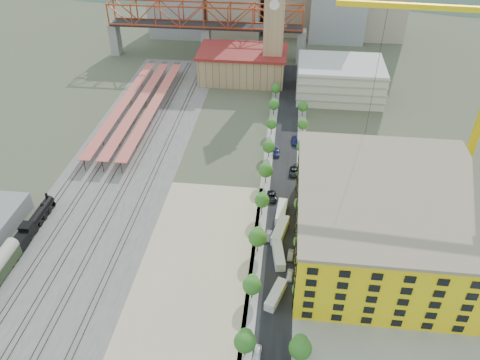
# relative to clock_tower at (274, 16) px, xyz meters

# --- Properties ---
(ground) EXTENTS (400.00, 400.00, 0.00)m
(ground) POSITION_rel_clock_tower_xyz_m (-8.00, -79.99, -28.70)
(ground) COLOR #474C38
(ground) RESTS_ON ground
(ballast_strip) EXTENTS (36.00, 165.00, 0.06)m
(ballast_strip) POSITION_rel_clock_tower_xyz_m (-44.00, -62.49, -28.67)
(ballast_strip) COLOR #605E59
(ballast_strip) RESTS_ON ground
(dirt_lot) EXTENTS (28.00, 67.00, 0.06)m
(dirt_lot) POSITION_rel_clock_tower_xyz_m (-12.00, -111.49, -28.67)
(dirt_lot) COLOR tan
(dirt_lot) RESTS_ON ground
(street_asphalt) EXTENTS (12.00, 170.00, 0.06)m
(street_asphalt) POSITION_rel_clock_tower_xyz_m (8.00, -64.99, -28.67)
(street_asphalt) COLOR black
(street_asphalt) RESTS_ON ground
(sidewalk_west) EXTENTS (3.00, 170.00, 0.04)m
(sidewalk_west) POSITION_rel_clock_tower_xyz_m (2.50, -64.99, -28.68)
(sidewalk_west) COLOR gray
(sidewalk_west) RESTS_ON ground
(sidewalk_east) EXTENTS (3.00, 170.00, 0.04)m
(sidewalk_east) POSITION_rel_clock_tower_xyz_m (13.50, -64.99, -28.68)
(sidewalk_east) COLOR gray
(sidewalk_east) RESTS_ON ground
(construction_pad) EXTENTS (50.00, 90.00, 0.06)m
(construction_pad) POSITION_rel_clock_tower_xyz_m (37.00, -99.99, -28.67)
(construction_pad) COLOR gray
(construction_pad) RESTS_ON ground
(rail_tracks) EXTENTS (26.56, 160.00, 0.18)m
(rail_tracks) POSITION_rel_clock_tower_xyz_m (-45.80, -62.49, -28.55)
(rail_tracks) COLOR #382B23
(rail_tracks) RESTS_ON ground
(platform_canopies) EXTENTS (16.00, 80.00, 4.12)m
(platform_canopies) POSITION_rel_clock_tower_xyz_m (-49.00, -34.99, -24.70)
(platform_canopies) COLOR #CD5C4E
(platform_canopies) RESTS_ON ground
(station_hall) EXTENTS (38.00, 24.00, 13.10)m
(station_hall) POSITION_rel_clock_tower_xyz_m (-13.00, 2.01, -22.03)
(station_hall) COLOR tan
(station_hall) RESTS_ON ground
(clock_tower) EXTENTS (12.00, 12.00, 52.00)m
(clock_tower) POSITION_rel_clock_tower_xyz_m (0.00, 0.00, 0.00)
(clock_tower) COLOR tan
(clock_tower) RESTS_ON ground
(parking_garage) EXTENTS (34.00, 26.00, 14.00)m
(parking_garage) POSITION_rel_clock_tower_xyz_m (28.00, -9.99, -21.70)
(parking_garage) COLOR silver
(parking_garage) RESTS_ON ground
(truss_bridge) EXTENTS (94.00, 9.60, 25.60)m
(truss_bridge) POSITION_rel_clock_tower_xyz_m (-33.00, 25.01, -9.83)
(truss_bridge) COLOR gray
(truss_bridge) RESTS_ON ground
(construction_building) EXTENTS (44.60, 50.60, 18.80)m
(construction_building) POSITION_rel_clock_tower_xyz_m (34.00, -99.99, -19.29)
(construction_building) COLOR yellow
(construction_building) RESTS_ON ground
(street_trees) EXTENTS (15.40, 124.40, 8.00)m
(street_trees) POSITION_rel_clock_tower_xyz_m (8.00, -74.99, -28.70)
(street_trees) COLOR #22631D
(street_trees) RESTS_ON ground
(distant_hills) EXTENTS (647.00, 264.00, 227.00)m
(distant_hills) POSITION_rel_clock_tower_xyz_m (37.28, 180.01, -108.23)
(distant_hills) COLOR #4C6B59
(distant_hills) RESTS_ON ground
(locomotive) EXTENTS (2.98, 22.98, 5.74)m
(locomotive) POSITION_rel_clock_tower_xyz_m (-58.00, -103.07, -26.55)
(locomotive) COLOR black
(locomotive) RESTS_ON ground
(site_trailer_a) EXTENTS (5.00, 9.08, 2.41)m
(site_trailer_a) POSITION_rel_clock_tower_xyz_m (8.00, -119.61, -27.49)
(site_trailer_a) COLOR silver
(site_trailer_a) RESTS_ON ground
(site_trailer_b) EXTENTS (3.92, 9.46, 2.51)m
(site_trailer_b) POSITION_rel_clock_tower_xyz_m (8.00, -106.86, -27.44)
(site_trailer_b) COLOR silver
(site_trailer_b) RESTS_ON ground
(site_trailer_c) EXTENTS (4.65, 10.35, 2.74)m
(site_trailer_c) POSITION_rel_clock_tower_xyz_m (8.00, -97.77, -27.33)
(site_trailer_c) COLOR silver
(site_trailer_c) RESTS_ON ground
(site_trailer_d) EXTENTS (3.21, 9.59, 2.58)m
(site_trailer_d) POSITION_rel_clock_tower_xyz_m (8.00, -89.93, -27.41)
(site_trailer_d) COLOR silver
(site_trailer_d) RESTS_ON ground
(car_0) EXTENTS (1.90, 4.10, 1.36)m
(car_0) POSITION_rel_clock_tower_xyz_m (5.00, -134.84, -28.02)
(car_0) COLOR white
(car_0) RESTS_ON ground
(car_1) EXTENTS (1.96, 4.35, 1.38)m
(car_1) POSITION_rel_clock_tower_xyz_m (5.00, -99.59, -28.00)
(car_1) COLOR gray
(car_1) RESTS_ON ground
(car_2) EXTENTS (3.33, 5.83, 1.53)m
(car_2) POSITION_rel_clock_tower_xyz_m (5.00, -82.57, -27.93)
(car_2) COLOR black
(car_2) RESTS_ON ground
(car_3) EXTENTS (2.33, 5.17, 1.47)m
(car_3) POSITION_rel_clock_tower_xyz_m (5.00, -58.46, -27.96)
(car_3) COLOR navy
(car_3) RESTS_ON ground
(car_4) EXTENTS (1.80, 3.92, 1.30)m
(car_4) POSITION_rel_clock_tower_xyz_m (11.00, -112.84, -28.05)
(car_4) COLOR white
(car_4) RESTS_ON ground
(car_5) EXTENTS (1.76, 4.08, 1.30)m
(car_5) POSITION_rel_clock_tower_xyz_m (11.00, -105.96, -28.04)
(car_5) COLOR gray
(car_5) RESTS_ON ground
(car_6) EXTENTS (2.84, 5.73, 1.56)m
(car_6) POSITION_rel_clock_tower_xyz_m (11.00, -69.15, -27.92)
(car_6) COLOR black
(car_6) RESTS_ON ground
(car_7) EXTENTS (2.59, 5.40, 1.52)m
(car_7) POSITION_rel_clock_tower_xyz_m (11.00, -50.24, -27.94)
(car_7) COLOR navy
(car_7) RESTS_ON ground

